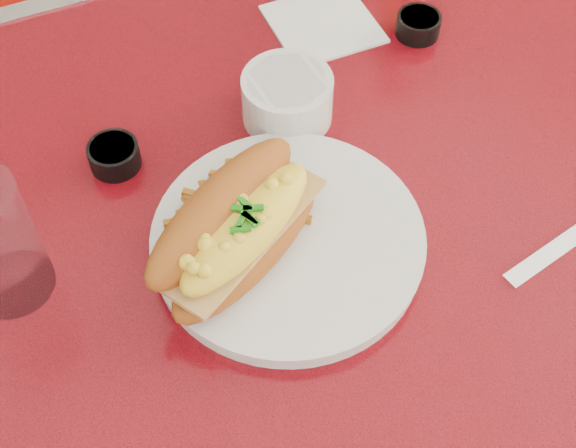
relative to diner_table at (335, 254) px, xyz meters
name	(u,v)px	position (x,y,z in m)	size (l,w,h in m)	color
ground	(319,436)	(0.00, 0.00, -0.61)	(8.00, 8.00, 0.00)	beige
diner_table	(335,254)	(0.00, 0.00, 0.00)	(1.23, 0.83, 0.77)	red
booth_bench_far	(160,46)	(0.00, 0.81, -0.32)	(1.20, 0.51, 0.90)	#9D130A
dinner_plate	(288,241)	(-0.09, -0.07, 0.17)	(0.33, 0.33, 0.02)	silver
mac_hoagie	(237,227)	(-0.14, -0.06, 0.22)	(0.23, 0.19, 0.09)	#A8571B
fries_pile	(235,205)	(-0.13, -0.02, 0.19)	(0.10, 0.09, 0.03)	#C18021
fork	(334,195)	(-0.03, -0.04, 0.18)	(0.03, 0.13, 0.00)	silver
gravy_ramekin	(287,97)	(-0.02, 0.10, 0.19)	(0.13, 0.13, 0.06)	silver
sauce_cup_left	(114,155)	(-0.22, 0.11, 0.18)	(0.07, 0.07, 0.03)	black
sauce_cup_right	(418,24)	(0.18, 0.16, 0.18)	(0.07, 0.07, 0.03)	black
paper_napkin	(323,24)	(0.08, 0.22, 0.16)	(0.12, 0.12, 0.00)	white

